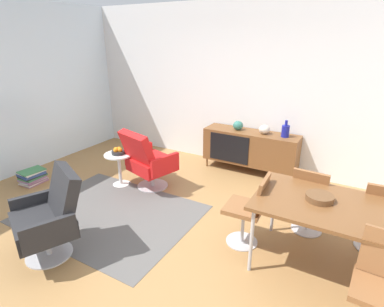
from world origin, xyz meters
TOP-DOWN VIEW (x-y plane):
  - ground_plane at (0.00, 0.00)m, footprint 8.32×8.32m
  - wall_back at (0.00, 2.60)m, footprint 6.80×0.12m
  - sideboard at (0.27, 2.30)m, footprint 1.60×0.45m
  - vase_cobalt at (0.02, 2.30)m, footprint 0.17×0.17m
  - vase_sculptural_dark at (0.83, 2.30)m, footprint 0.12×0.12m
  - vase_ceramic_small at (0.49, 2.30)m, footprint 0.18×0.18m
  - dining_table at (1.84, 0.36)m, footprint 1.60×0.90m
  - wooden_bowl_on_table at (1.63, 0.38)m, footprint 0.26×0.26m
  - dining_chair_near_window at (0.95, 0.36)m, footprint 0.44×0.42m
  - dining_chair_back_left at (1.49, 0.92)m, footprint 0.42×0.45m
  - dining_chair_front_right at (2.19, -0.20)m, footprint 0.42×0.45m
  - dining_chair_back_right at (2.19, 0.92)m, footprint 0.42×0.44m
  - lounge_chair_red at (-0.87, 0.92)m, footprint 0.83×0.79m
  - armchair_black_shell at (-0.81, -0.83)m, footprint 0.86×0.84m
  - side_table_round at (-1.33, 0.78)m, footprint 0.44×0.44m
  - fruit_bowl at (-1.33, 0.78)m, footprint 0.20×0.20m
  - magazine_stack at (-2.59, 0.11)m, footprint 0.33×0.39m
  - area_rug at (-0.84, 0.05)m, footprint 2.20×1.70m

SIDE VIEW (x-z plane):
  - ground_plane at x=0.00m, z-range 0.00..0.00m
  - area_rug at x=-0.84m, z-range 0.00..0.01m
  - magazine_stack at x=-2.59m, z-range 0.00..0.23m
  - side_table_round at x=-1.33m, z-range 0.06..0.58m
  - sideboard at x=0.27m, z-range 0.08..0.80m
  - lounge_chair_red at x=-0.87m, z-range -0.01..0.94m
  - armchair_black_shell at x=-0.81m, z-range -0.01..0.94m
  - dining_chair_near_window at x=0.95m, z-range 0.04..0.90m
  - dining_chair_back_left at x=1.49m, z-range 0.04..0.90m
  - dining_chair_front_right at x=2.19m, z-range 0.04..0.90m
  - dining_chair_back_right at x=2.19m, z-range 0.04..0.90m
  - fruit_bowl at x=-1.33m, z-range 0.51..0.62m
  - dining_table at x=1.84m, z-range 0.33..1.07m
  - wooden_bowl_on_table at x=1.63m, z-range 0.74..0.80m
  - vase_ceramic_small at x=0.49m, z-range 0.72..0.87m
  - vase_cobalt at x=0.02m, z-range 0.72..0.88m
  - vase_sculptural_dark at x=0.83m, z-range 0.69..0.96m
  - wall_back at x=0.00m, z-range 0.00..2.80m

